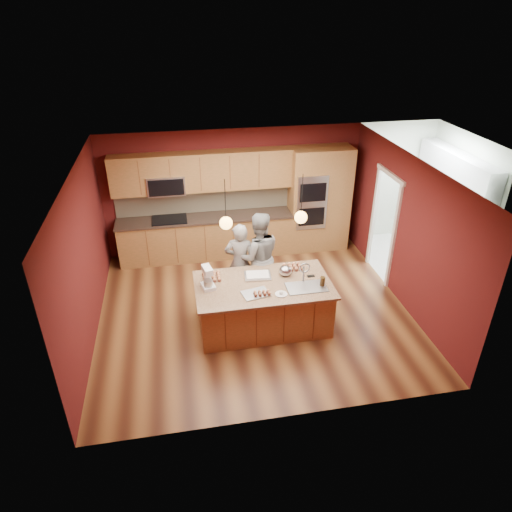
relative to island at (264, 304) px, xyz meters
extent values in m
plane|color=#452314|center=(-0.10, 0.46, -0.43)|extent=(5.50, 5.50, 0.00)
plane|color=white|center=(-0.10, 0.46, 2.27)|extent=(5.50, 5.50, 0.00)
plane|color=#521515|center=(-0.10, 2.96, 0.92)|extent=(5.50, 0.00, 5.50)
plane|color=#521515|center=(-0.10, -2.04, 0.92)|extent=(5.50, 0.00, 5.50)
plane|color=#521515|center=(-2.85, 0.46, 0.92)|extent=(0.00, 5.00, 5.00)
plane|color=#521515|center=(2.65, 0.46, 0.92)|extent=(0.00, 5.00, 5.00)
cube|color=olive|center=(-0.75, 2.66, 0.02)|extent=(3.70, 0.60, 0.90)
cube|color=black|center=(-0.75, 2.65, 0.49)|extent=(3.74, 0.64, 0.04)
cube|color=beige|center=(-0.75, 2.94, 0.79)|extent=(3.70, 0.03, 0.56)
cube|color=olive|center=(-0.75, 2.78, 1.47)|extent=(3.70, 0.36, 0.80)
cube|color=black|center=(-1.50, 2.64, 0.52)|extent=(0.72, 0.52, 0.03)
cube|color=#AAAEB2|center=(-1.50, 2.76, 1.25)|extent=(0.76, 0.40, 0.40)
cube|color=olive|center=(1.50, 2.66, 0.72)|extent=(0.80, 0.60, 2.30)
cube|color=#AAAEB2|center=(1.50, 2.36, 0.77)|extent=(0.66, 0.04, 1.20)
cube|color=olive|center=(2.15, 2.66, 0.72)|extent=(0.50, 0.60, 2.30)
plane|color=silver|center=(3.55, 1.66, -0.43)|extent=(2.60, 2.60, 0.00)
plane|color=beige|center=(4.45, 1.66, 0.92)|extent=(0.00, 2.70, 2.70)
cube|color=silver|center=(4.25, 1.66, 1.52)|extent=(0.35, 2.40, 0.75)
cylinder|color=black|center=(-0.60, 0.00, 1.92)|extent=(0.01, 0.01, 0.70)
sphere|color=#EAA749|center=(-0.60, 0.00, 1.57)|extent=(0.20, 0.20, 0.20)
cylinder|color=black|center=(0.57, 0.00, 1.92)|extent=(0.01, 0.01, 0.70)
sphere|color=#EAA749|center=(0.57, 0.00, 1.57)|extent=(0.20, 0.20, 0.20)
cube|color=olive|center=(-0.02, 0.00, -0.03)|extent=(2.17, 1.17, 0.79)
cube|color=tan|center=(-0.02, 0.00, 0.39)|extent=(2.27, 1.27, 0.04)
cube|color=#AAAEB2|center=(0.66, -0.22, 0.33)|extent=(0.65, 0.38, 0.18)
imported|color=black|center=(-0.27, 0.89, 0.34)|extent=(0.63, 0.48, 1.54)
imported|color=slate|center=(0.07, 0.89, 0.43)|extent=(0.84, 0.65, 1.72)
cube|color=white|center=(-0.92, 0.06, 0.44)|extent=(0.25, 0.29, 0.06)
cube|color=white|center=(-0.92, 0.17, 0.59)|extent=(0.11, 0.10, 0.26)
cube|color=white|center=(-0.92, 0.08, 0.73)|extent=(0.18, 0.28, 0.10)
cylinder|color=#ADB0B5|center=(-0.92, 0.02, 0.51)|extent=(0.15, 0.15, 0.14)
cube|color=silver|center=(-0.07, 0.25, 0.42)|extent=(0.47, 0.37, 0.03)
cube|color=white|center=(-0.07, 0.25, 0.44)|extent=(0.41, 0.30, 0.02)
cube|color=#AAAEB2|center=(-0.20, -0.27, 0.42)|extent=(0.47, 0.38, 0.02)
ellipsoid|color=#ADB0B5|center=(0.41, 0.21, 0.49)|extent=(0.22, 0.22, 0.19)
cylinder|color=silver|center=(0.21, -0.35, 0.41)|extent=(0.20, 0.20, 0.01)
cylinder|color=#33230F|center=(0.93, -0.22, 0.49)|extent=(0.08, 0.08, 0.16)
cube|color=black|center=(0.83, 0.10, 0.41)|extent=(0.13, 0.07, 0.01)
cube|color=white|center=(4.13, 1.36, 0.13)|extent=(0.81, 0.83, 1.11)
cube|color=white|center=(4.12, 1.93, 0.03)|extent=(0.63, 0.64, 0.91)
camera|label=1|loc=(-1.29, -6.25, 4.51)|focal=32.00mm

